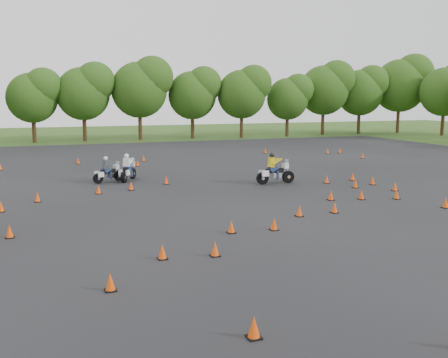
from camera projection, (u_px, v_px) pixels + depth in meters
name	position (u px, v px, depth m)	size (l,w,h in m)	color
ground	(259.00, 225.00, 19.39)	(140.00, 140.00, 0.00)	#2D5119
asphalt_pad	(211.00, 196.00, 24.97)	(62.00, 62.00, 0.00)	black
treeline	(161.00, 100.00, 52.79)	(87.14, 32.02, 11.21)	#294A15
traffic_cones	(210.00, 194.00, 24.33)	(36.91, 33.72, 0.45)	#E44709
rider_grey	(108.00, 169.00, 29.05)	(1.98, 0.61, 1.53)	#363A3D
rider_yellow	(276.00, 168.00, 28.51)	(2.31, 0.71, 1.78)	gold
rider_white	(128.00, 167.00, 29.58)	(2.11, 0.65, 1.63)	silver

